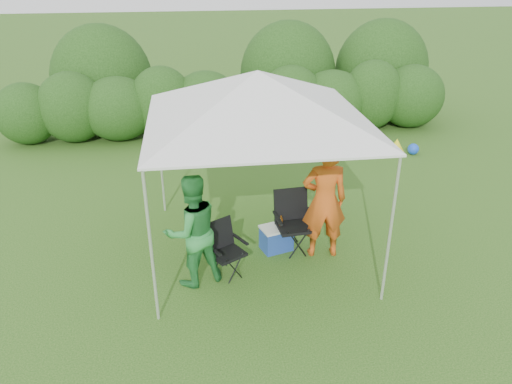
{
  "coord_description": "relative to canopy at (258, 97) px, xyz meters",
  "views": [
    {
      "loc": [
        -0.93,
        -6.2,
        4.3
      ],
      "look_at": [
        -0.04,
        0.4,
        1.05
      ],
      "focal_mm": 35.0,
      "sensor_mm": 36.0,
      "label": 1
    }
  ],
  "objects": [
    {
      "name": "ground",
      "position": [
        0.0,
        -0.5,
        -2.46
      ],
      "size": [
        70.0,
        70.0,
        0.0
      ],
      "primitive_type": "plane",
      "color": "#3A651F"
    },
    {
      "name": "hedge",
      "position": [
        0.14,
        5.5,
        -1.64
      ],
      "size": [
        11.3,
        1.53,
        1.8
      ],
      "color": "#254E18",
      "rests_on": "ground"
    },
    {
      "name": "canopy",
      "position": [
        0.0,
        0.0,
        0.0
      ],
      "size": [
        3.1,
        3.1,
        2.83
      ],
      "color": "silver",
      "rests_on": "ground"
    },
    {
      "name": "chair_right",
      "position": [
        0.56,
        -0.03,
        -1.92
      ],
      "size": [
        0.63,
        0.58,
        0.96
      ],
      "rotation": [
        0.0,
        0.0,
        0.09
      ],
      "color": "black",
      "rests_on": "ground"
    },
    {
      "name": "chair_left",
      "position": [
        -0.57,
        -0.58,
        -2.0
      ],
      "size": [
        0.63,
        0.62,
        0.81
      ],
      "rotation": [
        0.0,
        0.0,
        0.53
      ],
      "color": "black",
      "rests_on": "ground"
    },
    {
      "name": "man",
      "position": [
        0.97,
        -0.28,
        -1.53
      ],
      "size": [
        0.7,
        0.48,
        1.86
      ],
      "primitive_type": "imported",
      "rotation": [
        0.0,
        0.0,
        3.09
      ],
      "color": "#D55318",
      "rests_on": "ground"
    },
    {
      "name": "woman",
      "position": [
        -1.01,
        -0.74,
        -1.63
      ],
      "size": [
        0.98,
        0.88,
        1.65
      ],
      "primitive_type": "imported",
      "rotation": [
        0.0,
        0.0,
        3.52
      ],
      "color": "#2D8B3E",
      "rests_on": "ground"
    },
    {
      "name": "cooler",
      "position": [
        0.29,
        -0.06,
        -2.26
      ],
      "size": [
        0.56,
        0.47,
        0.4
      ],
      "rotation": [
        0.0,
        0.0,
        0.29
      ],
      "color": "#22449F",
      "rests_on": "ground"
    },
    {
      "name": "bottle",
      "position": [
        0.35,
        -0.1,
        -1.95
      ],
      "size": [
        0.06,
        0.06,
        0.22
      ],
      "primitive_type": "cylinder",
      "color": "#592D0C",
      "rests_on": "cooler"
    },
    {
      "name": "lawn_toy",
      "position": [
        3.9,
        3.7,
        -2.31
      ],
      "size": [
        0.64,
        0.54,
        0.32
      ],
      "color": "yellow",
      "rests_on": "ground"
    }
  ]
}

